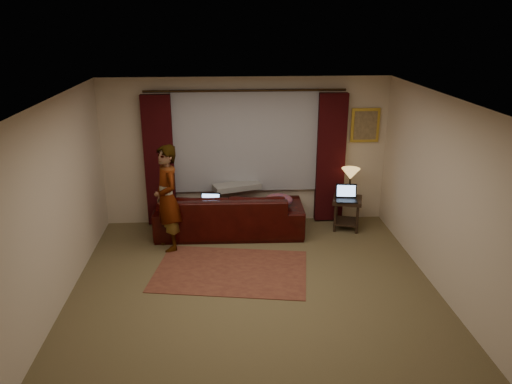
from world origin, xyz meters
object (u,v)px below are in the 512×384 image
end_table (347,213)px  person (167,198)px  sofa (229,205)px  tiffany_lamp (350,183)px  laptop_table (347,194)px  laptop_sofa (210,203)px

end_table → person: (-3.03, -0.59, 0.57)m
sofa → end_table: 2.07m
tiffany_lamp → laptop_table: tiffany_lamp is taller
sofa → laptop_table: size_ratio=6.38×
laptop_sofa → laptop_table: size_ratio=0.93×
laptop_sofa → end_table: bearing=12.3°
sofa → tiffany_lamp: 2.14m
end_table → laptop_table: (-0.05, -0.12, 0.41)m
end_table → tiffany_lamp: (0.05, 0.11, 0.54)m
end_table → person: bearing=-168.9°
end_table → tiffany_lamp: size_ratio=1.11×
tiffany_lamp → person: bearing=-167.2°
tiffany_lamp → person: 3.16m
laptop_table → person: (-2.98, -0.47, 0.16)m
sofa → tiffany_lamp: bearing=-174.5°
laptop_sofa → laptop_table: laptop_table is taller
sofa → person: 1.18m
laptop_sofa → tiffany_lamp: (2.44, 0.33, 0.19)m
laptop_table → laptop_sofa: bearing=-170.4°
end_table → laptop_sofa: bearing=-174.7°
laptop_sofa → person: size_ratio=0.21×
laptop_sofa → person: bearing=-143.0°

